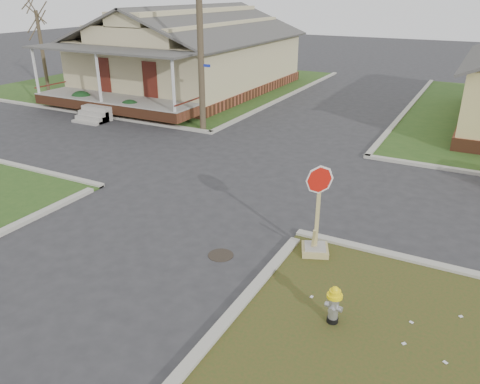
% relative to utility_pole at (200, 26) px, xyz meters
% --- Properties ---
extents(ground, '(120.00, 120.00, 0.00)m').
position_rel_utility_pole_xyz_m(ground, '(4.20, -8.90, -4.66)').
color(ground, '#2B2B2D').
rests_on(ground, ground).
extents(verge_far_left, '(19.00, 19.00, 0.05)m').
position_rel_utility_pole_xyz_m(verge_far_left, '(-8.80, 9.10, -4.64)').
color(verge_far_left, '#2A4B1B').
rests_on(verge_far_left, ground).
extents(curbs, '(80.00, 40.00, 0.12)m').
position_rel_utility_pole_xyz_m(curbs, '(4.20, -3.90, -4.66)').
color(curbs, '#A8A698').
rests_on(curbs, ground).
extents(manhole, '(0.64, 0.64, 0.01)m').
position_rel_utility_pole_xyz_m(manhole, '(6.40, -9.40, -4.66)').
color(manhole, black).
rests_on(manhole, ground).
extents(corner_house, '(10.10, 15.50, 5.30)m').
position_rel_utility_pole_xyz_m(corner_house, '(-5.80, 7.78, -2.38)').
color(corner_house, brown).
rests_on(corner_house, ground).
extents(utility_pole, '(1.80, 0.28, 9.00)m').
position_rel_utility_pole_xyz_m(utility_pole, '(0.00, 0.00, 0.00)').
color(utility_pole, '#3C3222').
rests_on(utility_pole, ground).
extents(tree_far_left, '(0.22, 0.22, 4.90)m').
position_rel_utility_pole_xyz_m(tree_far_left, '(-13.80, 3.10, -2.16)').
color(tree_far_left, '#3C3222').
rests_on(tree_far_left, verge_far_left).
extents(fire_hydrant, '(0.31, 0.31, 0.83)m').
position_rel_utility_pole_xyz_m(fire_hydrant, '(9.66, -10.62, -4.16)').
color(fire_hydrant, black).
rests_on(fire_hydrant, ground).
extents(stop_sign, '(0.66, 0.65, 2.33)m').
position_rel_utility_pole_xyz_m(stop_sign, '(8.45, -8.26, -4.11)').
color(stop_sign, tan).
rests_on(stop_sign, ground).
extents(hedge_left, '(1.38, 1.13, 1.05)m').
position_rel_utility_pole_xyz_m(hedge_left, '(-7.89, 0.23, -4.08)').
color(hedge_left, black).
rests_on(hedge_left, verge_far_left).
extents(hedge_right, '(1.29, 1.06, 0.99)m').
position_rel_utility_pole_xyz_m(hedge_right, '(-4.41, 0.08, -4.12)').
color(hedge_right, black).
rests_on(hedge_right, verge_far_left).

